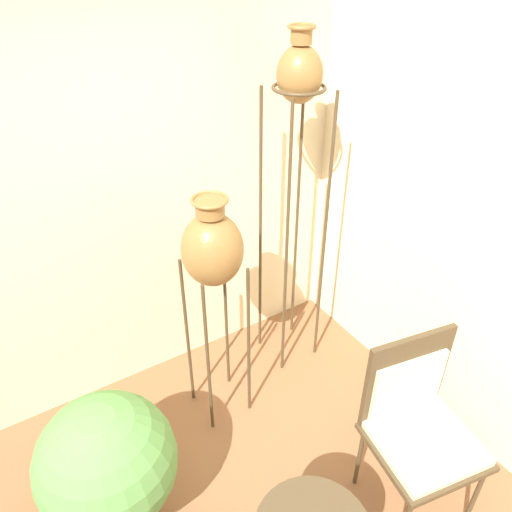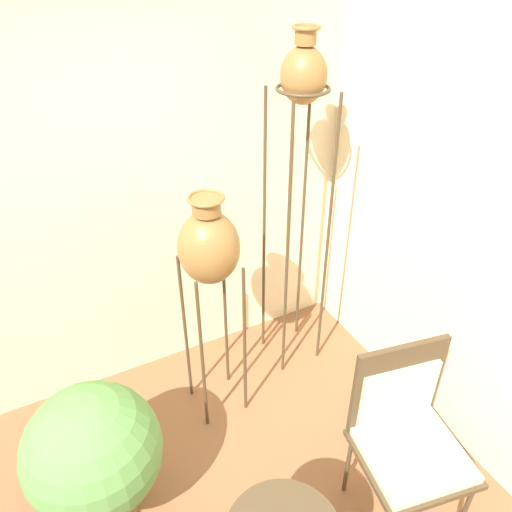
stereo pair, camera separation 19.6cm
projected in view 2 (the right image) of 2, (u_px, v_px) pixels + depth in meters
The scene contains 5 objects.
wall_back at pixel (75, 199), 2.74m from camera, with size 7.41×0.06×2.70m.
vase_stand_tall at pixel (302, 98), 2.66m from camera, with size 0.31×0.31×2.20m.
vase_stand_medium at pixel (209, 249), 2.63m from camera, with size 0.33×0.33×1.49m.
chair at pixel (406, 430), 2.40m from camera, with size 0.58×0.56×1.01m.
potted_plant at pixel (94, 455), 2.40m from camera, with size 0.66×0.66×0.84m.
Camera 2 is at (-0.26, -0.91, 2.61)m, focal length 35.00 mm.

